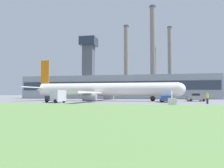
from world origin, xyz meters
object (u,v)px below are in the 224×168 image
ground_crew_person (207,98)px  fuel_truck (56,97)px  airplane (104,90)px  pushback_tug (196,98)px  baggage_truck (167,96)px

ground_crew_person → fuel_truck: bearing=-178.5°
airplane → fuel_truck: (-6.49, -11.61, -1.47)m
airplane → ground_crew_person: (20.12, -10.93, -1.64)m
fuel_truck → ground_crew_person: (26.60, 0.67, -0.17)m
pushback_tug → fuel_truck: bearing=-154.8°
baggage_truck → pushback_tug: bearing=41.9°
pushback_tug → baggage_truck: 8.66m
airplane → baggage_truck: (13.91, -4.78, -1.47)m
baggage_truck → fuel_truck: baggage_truck is taller
airplane → pushback_tug: size_ratio=8.79×
fuel_truck → ground_crew_person: bearing=1.5°
fuel_truck → airplane: bearing=60.8°
airplane → baggage_truck: size_ratio=7.67×
baggage_truck → ground_crew_person: (6.20, -6.16, -0.17)m
pushback_tug → baggage_truck: bearing=-138.1°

